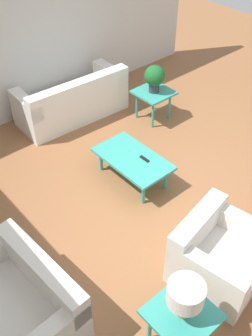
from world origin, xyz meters
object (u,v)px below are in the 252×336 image
coffee_table (133,160)px  side_table_lamp (181,317)px  sofa (73,102)px  armchair (217,256)px  loveseat (21,305)px  table_lamp (186,295)px  potted_plant (155,77)px  side_table_plant (154,95)px

coffee_table → side_table_lamp: 2.44m
sofa → side_table_lamp: 4.27m
armchair → side_table_lamp: armchair is taller
loveseat → coffee_table: loveseat is taller
sofa → armchair: (-3.69, 0.67, -0.00)m
side_table_lamp → loveseat: bearing=41.0°
armchair → table_lamp: bearing=-172.9°
potted_plant → table_lamp: bearing=139.5°
loveseat → side_table_lamp: loveseat is taller
coffee_table → potted_plant: bearing=-54.4°
potted_plant → loveseat: bearing=117.1°
side_table_plant → side_table_lamp: bearing=139.5°
potted_plant → sofa: bearing=47.5°
loveseat → table_lamp: 1.66m
coffee_table → table_lamp: table_lamp is taller
armchair → potted_plant: (2.76, -1.69, 0.49)m
coffee_table → potted_plant: 1.70m
sofa → side_table_lamp: sofa is taller
potted_plant → table_lamp: size_ratio=1.07×
sofa → side_table_lamp: size_ratio=3.27×
sofa → potted_plant: (-0.93, -1.02, 0.49)m
side_table_lamp → potted_plant: (3.04, -2.60, 0.34)m
loveseat → side_table_plant: 4.07m
table_lamp → coffee_table: bearing=-31.2°
loveseat → coffee_table: 2.46m
loveseat → coffee_table: (0.90, -2.29, 0.06)m
sofa → potted_plant: bearing=140.3°
loveseat → potted_plant: 4.10m
sofa → coffee_table: bearing=83.4°
sofa → table_lamp: bearing=71.1°
loveseat → table_lamp: size_ratio=3.11×
sofa → side_table_lamp: (-3.97, 1.58, 0.15)m
coffee_table → table_lamp: size_ratio=2.58×
coffee_table → potted_plant: potted_plant is taller
armchair → potted_plant: 3.27m
armchair → table_lamp: table_lamp is taller
coffee_table → side_table_lamp: bearing=148.8°
coffee_table → side_table_plant: 1.64m
loveseat → potted_plant: (1.85, -3.63, 0.50)m
sofa → table_lamp: size_ratio=4.43×
loveseat → potted_plant: potted_plant is taller
side_table_plant → side_table_lamp: 4.00m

